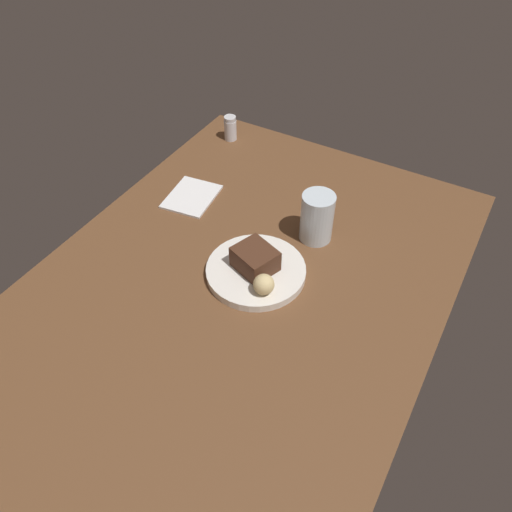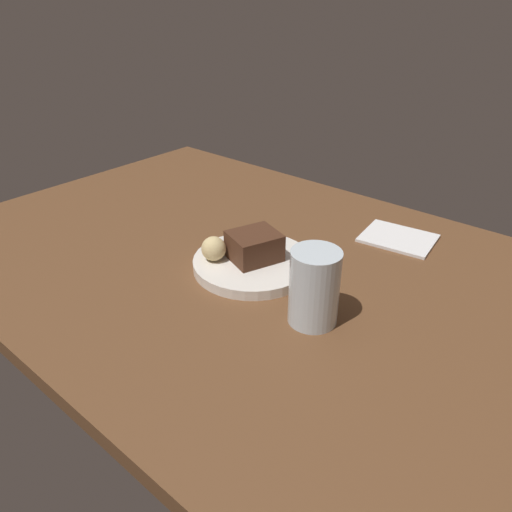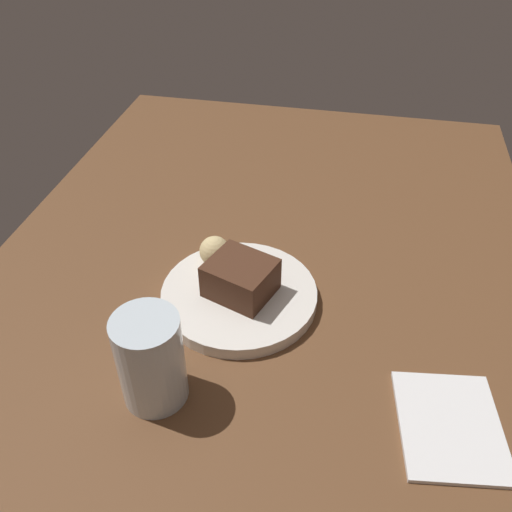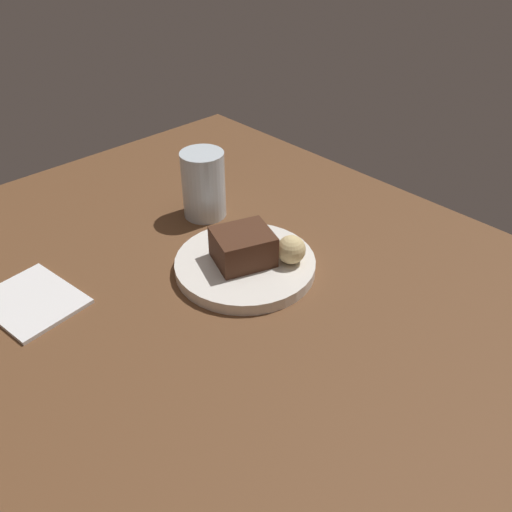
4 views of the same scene
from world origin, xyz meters
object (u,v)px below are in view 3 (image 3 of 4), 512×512
Objects in this scene: water_glass at (151,360)px; chocolate_cake_slice at (241,278)px; dessert_plate at (239,295)px; bread_roll at (215,251)px; folded_napkin at (450,426)px.

chocolate_cake_slice is at bearing 159.74° from water_glass.
bread_roll is at bearing -137.09° from dessert_plate.
water_glass reaches higher than dessert_plate.
water_glass is 0.86× the size of folded_napkin.
folded_napkin is (15.28, 27.73, -0.64)cm from dessert_plate.
bread_roll reaches higher than dessert_plate.
water_glass is at bearing -3.33° from bread_roll.
dessert_plate is 2.55× the size of chocolate_cake_slice.
folded_napkin is at bearing 61.14° from dessert_plate.
folded_napkin is (-2.13, 33.83, -5.72)cm from water_glass.
bread_roll reaches higher than folded_napkin.
chocolate_cake_slice is at bearing 66.10° from dessert_plate.
chocolate_cake_slice reaches higher than dessert_plate.
chocolate_cake_slice is 7.32cm from bread_roll.
bread_roll is 22.68cm from water_glass.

